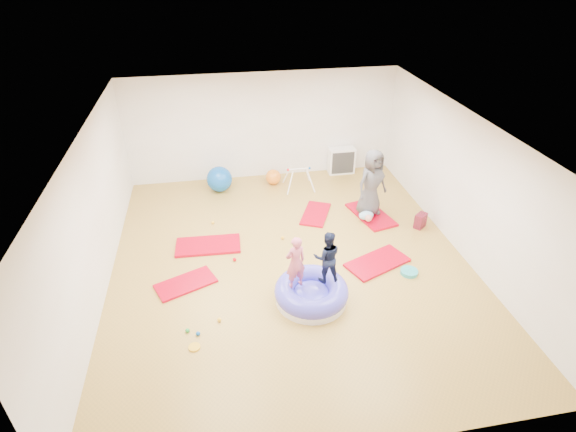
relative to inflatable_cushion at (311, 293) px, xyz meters
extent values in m
cube|color=#B18C39|center=(-0.16, 1.17, -0.16)|extent=(7.00, 8.00, 0.01)
cube|color=silver|center=(-0.16, 1.17, 2.64)|extent=(7.00, 8.00, 0.01)
cube|color=white|center=(-0.16, 5.17, 1.24)|extent=(7.00, 0.01, 2.80)
cube|color=white|center=(-0.16, -2.83, 1.24)|extent=(7.00, 0.01, 2.80)
cube|color=white|center=(-3.66, 1.17, 1.24)|extent=(0.01, 8.00, 2.80)
cube|color=white|center=(3.34, 1.17, 1.24)|extent=(0.01, 8.00, 2.80)
cube|color=red|center=(-2.23, 0.83, -0.14)|extent=(1.22, 0.93, 0.05)
cube|color=red|center=(-1.78, 2.00, -0.13)|extent=(1.37, 0.73, 0.06)
cube|color=red|center=(0.75, 2.86, -0.14)|extent=(0.94, 1.21, 0.05)
cube|color=red|center=(1.54, 0.81, -0.14)|extent=(1.41, 1.07, 0.05)
cube|color=red|center=(2.02, 2.59, -0.13)|extent=(0.94, 1.42, 0.05)
cylinder|color=white|center=(0.00, 0.00, -0.09)|extent=(1.28, 1.28, 0.14)
torus|color=#4C49E2|center=(0.00, 0.00, 0.04)|extent=(1.32, 1.32, 0.35)
ellipsoid|color=#4C49E2|center=(0.00, 0.00, -0.04)|extent=(0.70, 0.70, 0.32)
imported|color=#D65C78|center=(-0.28, 0.05, 0.73)|extent=(0.43, 0.34, 1.02)
imported|color=#131A34|center=(0.29, 0.11, 0.72)|extent=(0.53, 0.44, 1.00)
imported|color=#47474B|center=(1.97, 2.64, 0.68)|extent=(0.91, 0.76, 1.58)
ellipsoid|color=#94C7EB|center=(1.82, 2.38, -0.01)|extent=(0.35, 0.22, 0.20)
sphere|color=tan|center=(1.82, 2.22, 0.02)|extent=(0.16, 0.16, 0.16)
sphere|color=#0E54B6|center=(-2.01, -0.51, -0.13)|extent=(0.07, 0.07, 0.07)
sphere|color=yellow|center=(-0.18, 2.00, -0.13)|extent=(0.07, 0.07, 0.07)
sphere|color=green|center=(-2.18, -0.41, -0.13)|extent=(0.07, 0.07, 0.07)
sphere|color=green|center=(0.19, -0.44, -0.13)|extent=(0.07, 0.07, 0.07)
sphere|color=yellow|center=(-1.65, 2.88, -0.13)|extent=(0.07, 0.07, 0.07)
sphere|color=yellow|center=(-1.65, -0.25, -0.13)|extent=(0.07, 0.07, 0.07)
sphere|color=#E3000D|center=(-1.27, 1.39, -0.13)|extent=(0.07, 0.07, 0.07)
sphere|color=green|center=(0.00, 1.76, -0.13)|extent=(0.07, 0.07, 0.07)
sphere|color=#E3000D|center=(2.20, 0.76, -0.13)|extent=(0.07, 0.07, 0.07)
sphere|color=green|center=(-0.58, 0.10, -0.13)|extent=(0.07, 0.07, 0.07)
sphere|color=#0E54B6|center=(-1.41, 4.48, 0.16)|extent=(0.65, 0.65, 0.65)
sphere|color=orange|center=(0.00, 4.60, 0.04)|extent=(0.40, 0.40, 0.40)
cylinder|color=white|center=(0.35, 3.99, 0.14)|extent=(0.22, 0.22, 0.57)
cylinder|color=white|center=(0.35, 4.48, 0.14)|extent=(0.22, 0.22, 0.57)
cylinder|color=white|center=(0.88, 3.99, 0.14)|extent=(0.22, 0.22, 0.57)
cylinder|color=white|center=(0.88, 4.48, 0.14)|extent=(0.22, 0.22, 0.57)
cylinder|color=white|center=(0.61, 4.23, 0.39)|extent=(0.56, 0.03, 0.03)
sphere|color=#E3000D|center=(0.33, 4.23, 0.39)|extent=(0.07, 0.07, 0.07)
sphere|color=#0E54B6|center=(0.89, 4.23, 0.39)|extent=(0.07, 0.07, 0.07)
cube|color=white|center=(1.96, 4.97, 0.19)|extent=(0.71, 0.35, 0.71)
cube|color=#323232|center=(1.96, 4.80, 0.19)|extent=(0.61, 0.02, 0.61)
cube|color=white|center=(1.96, 4.92, 0.19)|extent=(0.02, 0.24, 0.63)
cube|color=white|center=(1.96, 4.92, 0.19)|extent=(0.63, 0.24, 0.02)
cylinder|color=teal|center=(2.04, 0.40, -0.12)|extent=(0.34, 0.34, 0.07)
cube|color=#AD1131|center=(2.94, 1.93, 0.01)|extent=(0.34, 0.32, 0.33)
cylinder|color=yellow|center=(-2.07, -0.77, -0.15)|extent=(0.19, 0.19, 0.03)
camera|label=1|loc=(-1.48, -5.93, 5.35)|focal=28.00mm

